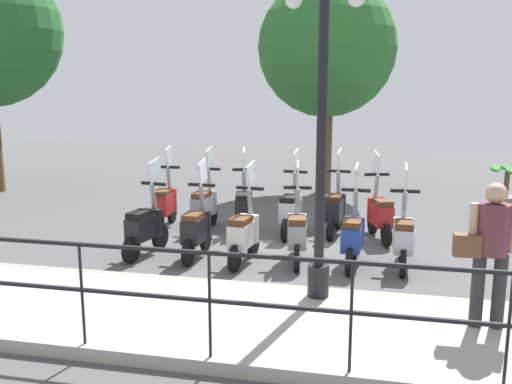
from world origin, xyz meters
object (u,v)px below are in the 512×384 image
object	(u,v)px
scooter_near_4	(197,228)
scooter_far_5	(165,203)
potted_palm	(505,196)
scooter_near_2	(297,232)
scooter_near_3	(244,233)
scooter_far_0	(380,213)
scooter_near_1	(353,236)
scooter_far_4	(204,205)
lamp_post_near	(321,154)
tree_distant	(327,48)
scooter_near_5	(145,226)
scooter_far_3	(244,207)
scooter_far_2	(291,209)
pedestrian_with_bag	(490,244)
scooter_far_1	(335,209)
scooter_near_0	(403,237)

from	to	relation	value
scooter_near_4	scooter_far_5	world-z (taller)	same
potted_palm	scooter_near_4	world-z (taller)	scooter_near_4
scooter_near_2	scooter_near_3	world-z (taller)	same
scooter_near_4	scooter_far_0	size ratio (longest dim) A/B	1.00
scooter_near_1	scooter_far_4	distance (m)	3.19
lamp_post_near	scooter_far_5	xyz separation A→B (m)	(3.23, 3.25, -1.45)
scooter_near_3	scooter_far_5	distance (m)	2.62
tree_distant	scooter_near_2	world-z (taller)	tree_distant
tree_distant	potted_palm	world-z (taller)	tree_distant
scooter_near_5	scooter_far_3	distance (m)	2.09
scooter_far_3	scooter_near_5	bearing A→B (deg)	133.85
scooter_near_1	scooter_far_2	xyz separation A→B (m)	(1.54, 1.17, 0.00)
pedestrian_with_bag	scooter_far_1	size ratio (longest dim) A/B	1.03
lamp_post_near	scooter_far_1	xyz separation A→B (m)	(3.43, 0.06, -1.45)
scooter_far_1	scooter_far_2	size ratio (longest dim) A/B	1.00
scooter_far_1	potted_palm	bearing A→B (deg)	-52.42
tree_distant	scooter_far_0	bearing A→B (deg)	-161.53
scooter_far_2	scooter_far_0	bearing A→B (deg)	-84.16
scooter_near_3	scooter_far_5	size ratio (longest dim) A/B	1.00
pedestrian_with_bag	tree_distant	world-z (taller)	tree_distant
tree_distant	scooter_far_1	xyz separation A→B (m)	(-3.92, -0.58, -3.02)
pedestrian_with_bag	scooter_near_1	size ratio (longest dim) A/B	1.03
scooter_near_1	scooter_far_4	xyz separation A→B (m)	(1.52, 2.80, 0.00)
scooter_far_4	scooter_near_3	bearing A→B (deg)	-142.75
pedestrian_with_bag	scooter_near_1	bearing A→B (deg)	33.66
potted_palm	scooter_near_0	bearing A→B (deg)	149.88
lamp_post_near	scooter_far_5	world-z (taller)	lamp_post_near
potted_palm	scooter_far_3	world-z (taller)	scooter_far_3
scooter_far_3	scooter_near_3	bearing A→B (deg)	-177.22
scooter_far_3	scooter_far_5	size ratio (longest dim) A/B	1.00
scooter_near_3	scooter_far_0	size ratio (longest dim) A/B	1.00
pedestrian_with_bag	scooter_near_1	world-z (taller)	pedestrian_with_bag
scooter_near_4	scooter_far_1	distance (m)	2.74
pedestrian_with_bag	scooter_near_5	world-z (taller)	pedestrian_with_bag
scooter_far_2	scooter_far_3	distance (m)	0.89
scooter_near_1	scooter_far_5	distance (m)	3.91
scooter_near_3	scooter_far_1	xyz separation A→B (m)	(1.95, -1.23, 0.00)
tree_distant	scooter_near_5	distance (m)	6.94
lamp_post_near	scooter_near_2	distance (m)	2.28
lamp_post_near	scooter_far_1	size ratio (longest dim) A/B	2.62
scooter_far_3	scooter_far_4	bearing A→B (deg)	82.73
scooter_near_2	scooter_far_5	world-z (taller)	same
potted_palm	scooter_far_2	size ratio (longest dim) A/B	0.69
pedestrian_with_bag	scooter_far_5	size ratio (longest dim) A/B	1.03
scooter_near_3	scooter_far_1	distance (m)	2.31
scooter_far_5	scooter_far_1	bearing A→B (deg)	-90.22
scooter_near_4	scooter_far_1	xyz separation A→B (m)	(1.84, -2.03, 0.00)
potted_palm	scooter_far_2	distance (m)	4.65
scooter_far_3	scooter_near_4	bearing A→B (deg)	156.68
lamp_post_near	scooter_far_4	xyz separation A→B (m)	(3.20, 2.46, -1.45)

